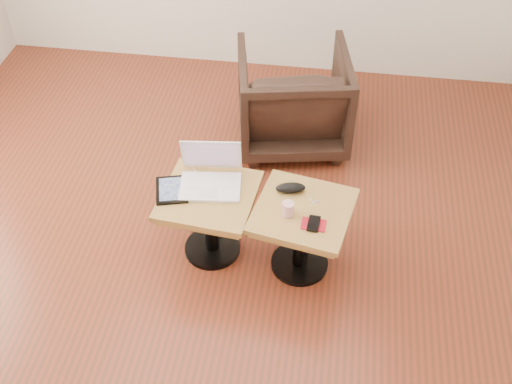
# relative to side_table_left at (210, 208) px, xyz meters

# --- Properties ---
(room_shell) EXTENTS (4.52, 4.52, 2.71)m
(room_shell) POSITION_rel_side_table_left_xyz_m (-0.00, -0.06, 0.99)
(room_shell) COLOR #572918
(room_shell) RESTS_ON ground
(side_table_left) EXTENTS (0.58, 0.58, 0.49)m
(side_table_left) POSITION_rel_side_table_left_xyz_m (0.00, 0.00, 0.00)
(side_table_left) COLOR black
(side_table_left) RESTS_ON ground
(side_table_right) EXTENTS (0.62, 0.62, 0.49)m
(side_table_right) POSITION_rel_side_table_left_xyz_m (0.55, -0.05, 0.00)
(side_table_right) COLOR black
(side_table_right) RESTS_ON ground
(laptop) EXTENTS (0.38, 0.34, 0.25)m
(laptop) POSITION_rel_side_table_left_xyz_m (-0.01, 0.09, 0.17)
(laptop) COLOR white
(laptop) RESTS_ON side_table_left
(tablet) EXTENTS (0.24, 0.27, 0.02)m
(tablet) POSITION_rel_side_table_left_xyz_m (-0.22, -0.01, 0.13)
(tablet) COLOR black
(tablet) RESTS_ON side_table_left
(charging_adapter) EXTENTS (0.04, 0.04, 0.02)m
(charging_adapter) POSITION_rel_side_table_left_xyz_m (-0.16, 0.23, 0.13)
(charging_adapter) COLOR white
(charging_adapter) RESTS_ON side_table_left
(glasses_case) EXTENTS (0.18, 0.11, 0.05)m
(glasses_case) POSITION_rel_side_table_left_xyz_m (0.47, 0.09, 0.15)
(glasses_case) COLOR black
(glasses_case) RESTS_ON side_table_right
(striped_cup) EXTENTS (0.09, 0.09, 0.09)m
(striped_cup) POSITION_rel_side_table_left_xyz_m (0.47, -0.10, 0.16)
(striped_cup) COLOR #E66B77
(striped_cup) RESTS_ON side_table_right
(earbuds_tangle) EXTENTS (0.06, 0.04, 0.01)m
(earbuds_tangle) POSITION_rel_side_table_left_xyz_m (0.61, 0.02, 0.13)
(earbuds_tangle) COLOR white
(earbuds_tangle) RESTS_ON side_table_right
(phone_on_sleeve) EXTENTS (0.14, 0.12, 0.02)m
(phone_on_sleeve) POSITION_rel_side_table_left_xyz_m (0.62, -0.16, 0.13)
(phone_on_sleeve) COLOR #A90D0A
(phone_on_sleeve) RESTS_ON side_table_right
(armchair) EXTENTS (0.91, 0.92, 0.72)m
(armchair) POSITION_rel_side_table_left_xyz_m (0.37, 1.19, -0.00)
(armchair) COLOR black
(armchair) RESTS_ON ground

